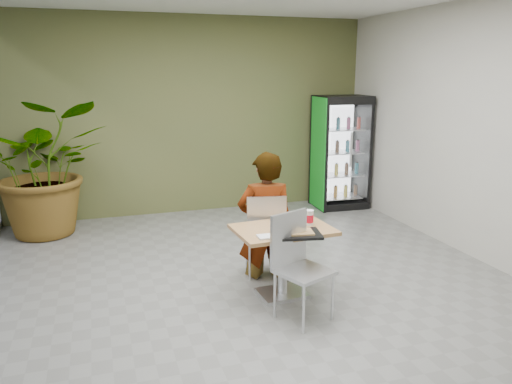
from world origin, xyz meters
The scene contains 12 objects.
ground centered at (0.00, 0.00, 0.00)m, with size 7.00×7.00×0.00m, color slate.
room_envelope centered at (0.00, 0.00, 1.60)m, with size 6.00×7.00×3.20m, color beige, non-canonical shape.
dining_table centered at (0.27, -0.07, 0.54)m, with size 1.03×0.75×0.75m.
chair_far centered at (0.26, 0.44, 0.58)m, with size 0.52×0.52×0.99m.
chair_near centered at (0.24, -0.52, 0.60)m, with size 0.59×0.59×1.02m.
seated_woman centered at (0.28, 0.49, 0.58)m, with size 0.65×0.42×1.76m, color black.
pizza_plate centered at (0.30, -0.07, 0.77)m, with size 0.33×0.25×0.03m.
soda_cup centered at (0.57, -0.06, 0.83)m, with size 0.09×0.09×0.16m.
napkin_stack centered at (0.00, -0.31, 0.76)m, with size 0.14×0.14×0.02m, color silver.
cafeteria_tray centered at (0.31, -0.34, 0.76)m, with size 0.47×0.34×0.03m, color black.
beverage_fridge centered at (2.50, 2.99, 0.96)m, with size 0.91×0.72×1.92m.
potted_plant centered at (-2.21, 2.93, 0.98)m, with size 1.76×1.52×1.95m, color #2A6B2F.
Camera 1 is at (-1.50, -4.65, 2.33)m, focal length 35.00 mm.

